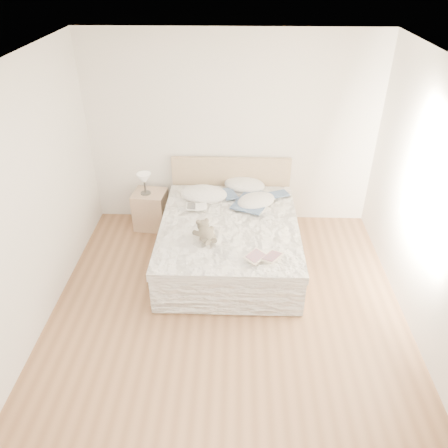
% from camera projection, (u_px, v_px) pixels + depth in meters
% --- Properties ---
extents(floor, '(4.00, 4.50, 0.00)m').
position_uv_depth(floor, '(227.00, 322.00, 4.84)').
color(floor, brown).
rests_on(floor, ground).
extents(ceiling, '(4.00, 4.50, 0.00)m').
position_uv_depth(ceiling, '(228.00, 72.00, 3.38)').
color(ceiling, white).
rests_on(ceiling, ground).
extents(wall_back, '(4.00, 0.02, 2.70)m').
position_uv_depth(wall_back, '(232.00, 133.00, 6.01)').
color(wall_back, white).
rests_on(wall_back, ground).
extents(wall_left, '(0.02, 4.50, 2.70)m').
position_uv_depth(wall_left, '(18.00, 215.00, 4.17)').
color(wall_left, white).
rests_on(wall_left, ground).
extents(wall_right, '(0.02, 4.50, 2.70)m').
position_uv_depth(wall_right, '(442.00, 223.00, 4.06)').
color(wall_right, white).
rests_on(wall_right, ground).
extents(window, '(0.02, 1.30, 1.10)m').
position_uv_depth(window, '(431.00, 198.00, 4.26)').
color(window, white).
rests_on(window, wall_right).
extents(bed, '(1.72, 2.14, 1.00)m').
position_uv_depth(bed, '(229.00, 238.00, 5.68)').
color(bed, tan).
rests_on(bed, floor).
extents(nightstand, '(0.49, 0.45, 0.56)m').
position_uv_depth(nightstand, '(151.00, 210.00, 6.35)').
color(nightstand, tan).
rests_on(nightstand, floor).
extents(table_lamp, '(0.25, 0.25, 0.31)m').
position_uv_depth(table_lamp, '(144.00, 179.00, 6.05)').
color(table_lamp, '#4A453F').
rests_on(table_lamp, nightstand).
extents(pillow_left, '(0.70, 0.53, 0.19)m').
position_uv_depth(pillow_left, '(204.00, 194.00, 6.00)').
color(pillow_left, white).
rests_on(pillow_left, bed).
extents(pillow_middle, '(0.68, 0.57, 0.18)m').
position_uv_depth(pillow_middle, '(245.00, 185.00, 6.23)').
color(pillow_middle, white).
rests_on(pillow_middle, bed).
extents(pillow_right, '(0.66, 0.61, 0.16)m').
position_uv_depth(pillow_right, '(256.00, 201.00, 5.84)').
color(pillow_right, silver).
rests_on(pillow_right, bed).
extents(blouse, '(0.88, 0.90, 0.03)m').
position_uv_depth(blouse, '(253.00, 201.00, 5.85)').
color(blouse, '#34496B').
rests_on(blouse, bed).
extents(photo_book, '(0.30, 0.22, 0.02)m').
position_uv_depth(photo_book, '(197.00, 207.00, 5.72)').
color(photo_book, white).
rests_on(photo_book, bed).
extents(childrens_book, '(0.44, 0.42, 0.02)m').
position_uv_depth(childrens_book, '(264.00, 257.00, 4.80)').
color(childrens_book, beige).
rests_on(childrens_book, bed).
extents(teddy_bear, '(0.35, 0.40, 0.17)m').
position_uv_depth(teddy_bear, '(206.00, 238.00, 5.08)').
color(teddy_bear, '#6B614F').
rests_on(teddy_bear, bed).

